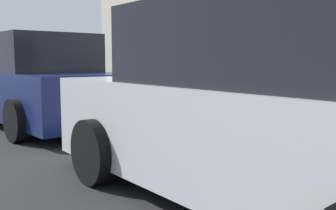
% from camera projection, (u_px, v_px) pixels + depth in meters
% --- Properties ---
extents(ground_plane, '(40.00, 40.00, 0.00)m').
position_uv_depth(ground_plane, '(140.00, 123.00, 7.67)').
color(ground_plane, black).
extents(sidewalk_curb, '(18.00, 5.00, 0.14)m').
position_uv_depth(sidewalk_curb, '(229.00, 109.00, 9.21)').
color(sidewalk_curb, '#ADA89E').
rests_on(sidewalk_curb, ground_plane).
extents(suitcase_red_1, '(0.38, 0.29, 0.86)m').
position_uv_depth(suitcase_red_1, '(321.00, 115.00, 5.50)').
color(suitcase_red_1, red).
rests_on(suitcase_red_1, sidewalk_curb).
extents(suitcase_navy_2, '(0.48, 0.25, 0.74)m').
position_uv_depth(suitcase_navy_2, '(289.00, 109.00, 5.85)').
color(suitcase_navy_2, navy).
rests_on(suitcase_navy_2, sidewalk_curb).
extents(suitcase_silver_3, '(0.46, 0.20, 0.58)m').
position_uv_depth(suitcase_silver_3, '(255.00, 111.00, 6.21)').
color(suitcase_silver_3, '#9EA0A8').
rests_on(suitcase_silver_3, sidewalk_curb).
extents(suitcase_black_4, '(0.44, 0.26, 0.57)m').
position_uv_depth(suitcase_black_4, '(235.00, 108.00, 6.69)').
color(suitcase_black_4, black).
rests_on(suitcase_black_4, sidewalk_curb).
extents(suitcase_olive_5, '(0.47, 0.20, 0.84)m').
position_uv_depth(suitcase_olive_5, '(214.00, 98.00, 7.10)').
color(suitcase_olive_5, '#59601E').
rests_on(suitcase_olive_5, sidewalk_curb).
extents(suitcase_teal_6, '(0.43, 0.25, 0.81)m').
position_uv_depth(suitcase_teal_6, '(192.00, 101.00, 7.48)').
color(suitcase_teal_6, '#0F606B').
rests_on(suitcase_teal_6, sidewalk_curb).
extents(suitcase_maroon_7, '(0.38, 0.24, 0.79)m').
position_uv_depth(suitcase_maroon_7, '(178.00, 95.00, 7.85)').
color(suitcase_maroon_7, maroon).
rests_on(suitcase_maroon_7, sidewalk_curb).
extents(suitcase_red_8, '(0.38, 0.20, 0.86)m').
position_uv_depth(suitcase_red_8, '(161.00, 98.00, 8.16)').
color(suitcase_red_8, red).
rests_on(suitcase_red_8, sidewalk_curb).
extents(fire_hydrant, '(0.39, 0.21, 0.77)m').
position_uv_depth(fire_hydrant, '(142.00, 90.00, 8.71)').
color(fire_hydrant, '#99999E').
rests_on(fire_hydrant, sidewalk_curb).
extents(bollard_post, '(0.12, 0.12, 0.92)m').
position_uv_depth(bollard_post, '(123.00, 86.00, 9.06)').
color(bollard_post, brown).
rests_on(bollard_post, sidewalk_curb).
extents(parked_car_silver_0, '(4.44, 2.13, 1.69)m').
position_uv_depth(parked_car_silver_0, '(270.00, 111.00, 3.28)').
color(parked_car_silver_0, '#B2B5BA').
rests_on(parked_car_silver_0, ground_plane).
extents(parked_car_navy_1, '(4.73, 2.04, 1.65)m').
position_uv_depth(parked_car_navy_1, '(35.00, 83.00, 7.43)').
color(parked_car_navy_1, '#141E4C').
rests_on(parked_car_navy_1, ground_plane).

